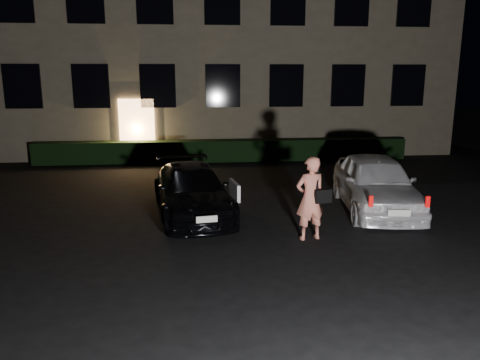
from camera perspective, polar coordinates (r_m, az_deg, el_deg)
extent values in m
plane|color=black|center=(9.08, 2.53, -9.74)|extent=(80.00, 80.00, 0.00)
cube|color=brown|center=(23.46, -2.82, 18.98)|extent=(20.00, 8.00, 12.00)
cube|color=#FBB36B|center=(19.50, -12.43, 5.96)|extent=(1.40, 0.10, 2.50)
cube|color=black|center=(20.33, -24.99, 10.30)|extent=(1.40, 0.10, 1.70)
cube|color=black|center=(19.65, -17.69, 10.83)|extent=(1.40, 0.10, 1.70)
cube|color=black|center=(19.29, -9.98, 11.21)|extent=(1.40, 0.10, 1.70)
cube|color=black|center=(19.28, -2.09, 11.39)|extent=(1.40, 0.10, 1.70)
cube|color=black|center=(19.62, 5.66, 11.36)|extent=(1.40, 0.10, 1.70)
cube|color=black|center=(20.29, 13.02, 11.15)|extent=(1.40, 0.10, 1.70)
cube|color=black|center=(21.25, 19.80, 10.79)|extent=(1.40, 0.10, 1.70)
cube|color=black|center=(19.83, -18.36, 20.09)|extent=(1.40, 0.10, 1.70)
cube|color=black|center=(19.48, -10.36, 20.66)|extent=(1.40, 0.10, 1.70)
cube|color=black|center=(19.47, -2.18, 20.85)|extent=(1.40, 0.10, 1.70)
cube|color=black|center=(19.80, 5.88, 20.66)|extent=(1.40, 0.10, 1.70)
cube|color=black|center=(20.46, 13.50, 20.13)|extent=(1.40, 0.10, 1.70)
cube|color=black|center=(21.42, 20.48, 19.35)|extent=(1.40, 0.10, 1.70)
cube|color=black|center=(19.08, -1.95, 3.60)|extent=(15.00, 0.70, 0.85)
imported|color=black|center=(11.82, -5.90, -1.29)|extent=(2.30, 4.42, 1.23)
cube|color=white|center=(11.20, -0.67, -1.24)|extent=(0.20, 0.88, 0.41)
cube|color=silver|center=(9.76, -4.08, -4.78)|extent=(0.45, 0.10, 0.14)
imported|color=white|center=(12.57, 16.18, -0.35)|extent=(2.27, 4.46, 1.45)
cube|color=red|center=(10.49, 15.67, -2.51)|extent=(0.09, 0.07, 0.24)
cube|color=red|center=(10.84, 21.91, -2.48)|extent=(0.09, 0.07, 0.24)
cube|color=silver|center=(10.66, 18.83, -3.83)|extent=(0.49, 0.11, 0.14)
imported|color=#E37E67|center=(10.02, 8.55, -2.22)|extent=(0.74, 0.57, 1.81)
cube|color=black|center=(10.00, 10.03, -1.91)|extent=(0.40, 0.24, 0.29)
cube|color=black|center=(9.89, 9.39, 0.38)|extent=(0.05, 0.07, 0.56)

